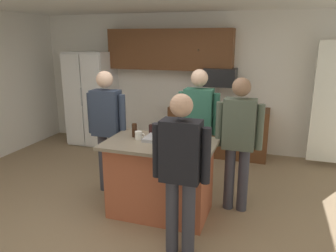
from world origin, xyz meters
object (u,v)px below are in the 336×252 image
object	(u,v)px
person_guest_left	(181,166)
serving_tray	(163,139)
refrigerator	(92,98)
person_host_foreground	(239,136)
glass_dark_ale	(134,130)
microwave_over_range	(220,77)
person_elder_center	(198,123)
glass_short_whisky	(196,132)
kitchen_island	(160,178)
person_guest_by_door	(107,124)
mug_blue_stoneware	(168,143)
glass_stout_tall	(152,130)
mug_ceramic_white	(139,135)

from	to	relation	value
person_guest_left	serving_tray	world-z (taller)	person_guest_left
person_guest_left	serving_tray	xyz separation A→B (m)	(-0.44, 0.75, 0.00)
refrigerator	person_host_foreground	distance (m)	3.70
refrigerator	glass_dark_ale	bearing A→B (deg)	-48.51
microwave_over_range	glass_dark_ale	distance (m)	2.43
serving_tray	refrigerator	bearing A→B (deg)	136.29
person_elder_center	glass_short_whisky	distance (m)	0.48
person_guest_left	kitchen_island	bearing A→B (deg)	-0.00
refrigerator	person_guest_left	bearing A→B (deg)	-47.12
person_guest_by_door	person_host_foreground	xyz separation A→B (m)	(1.78, 0.03, -0.02)
person_elder_center	person_host_foreground	size ratio (longest dim) A/B	1.03
kitchen_island	serving_tray	size ratio (longest dim) A/B	2.99
kitchen_island	mug_blue_stoneware	bearing A→B (deg)	-45.82
refrigerator	glass_stout_tall	xyz separation A→B (m)	(2.08, -2.00, 0.05)
mug_ceramic_white	person_guest_by_door	bearing A→B (deg)	152.01
kitchen_island	person_guest_left	world-z (taller)	person_guest_left
refrigerator	person_elder_center	distance (m)	3.01
person_guest_left	glass_stout_tall	xyz separation A→B (m)	(-0.67, 0.96, 0.05)
mug_blue_stoneware	glass_short_whisky	xyz separation A→B (m)	(0.22, 0.43, 0.03)
refrigerator	person_elder_center	size ratio (longest dim) A/B	1.08
glass_short_whisky	serving_tray	xyz separation A→B (m)	(-0.36, -0.20, -0.06)
kitchen_island	serving_tray	world-z (taller)	serving_tray
person_guest_left	glass_dark_ale	distance (m)	1.15
person_guest_left	mug_ceramic_white	xyz separation A→B (m)	(-0.74, 0.71, 0.03)
person_guest_left	person_guest_by_door	distance (m)	1.71
person_guest_by_door	glass_stout_tall	distance (m)	0.69
refrigerator	glass_dark_ale	xyz separation A→B (m)	(1.92, -2.17, 0.07)
glass_dark_ale	microwave_over_range	bearing A→B (deg)	73.39
kitchen_island	person_elder_center	bearing A→B (deg)	68.43
microwave_over_range	person_guest_by_door	size ratio (longest dim) A/B	0.33
glass_dark_ale	serving_tray	xyz separation A→B (m)	(0.39, -0.04, -0.06)
refrigerator	person_host_foreground	size ratio (longest dim) A/B	1.11
person_guest_left	mug_ceramic_white	world-z (taller)	person_guest_left
person_guest_left	glass_short_whisky	distance (m)	0.96
person_host_foreground	glass_short_whisky	distance (m)	0.52
kitchen_island	glass_dark_ale	distance (m)	0.67
person_guest_by_door	serving_tray	size ratio (longest dim) A/B	3.89
mug_ceramic_white	glass_stout_tall	bearing A→B (deg)	72.81
person_elder_center	serving_tray	world-z (taller)	person_elder_center
kitchen_island	person_elder_center	world-z (taller)	person_elder_center
glass_stout_tall	serving_tray	distance (m)	0.31
glass_stout_tall	microwave_over_range	bearing A→B (deg)	76.36
person_host_foreground	serving_tray	distance (m)	0.92
person_host_foreground	glass_short_whisky	size ratio (longest dim) A/B	10.50
person_guest_by_door	mug_ceramic_white	world-z (taller)	person_guest_by_door
microwave_over_range	mug_ceramic_white	xyz separation A→B (m)	(-0.59, -2.37, -0.47)
person_elder_center	person_guest_by_door	size ratio (longest dim) A/B	1.01
person_guest_by_door	glass_stout_tall	size ratio (longest dim) A/B	13.27
refrigerator	kitchen_island	distance (m)	3.26
refrigerator	person_elder_center	xyz separation A→B (m)	(2.59, -1.54, 0.07)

